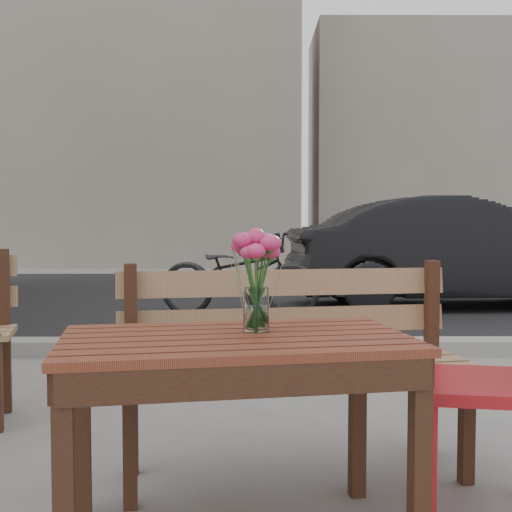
{
  "coord_description": "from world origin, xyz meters",
  "views": [
    {
      "loc": [
        -0.12,
        -2.04,
        1.05
      ],
      "look_at": [
        -0.11,
        0.14,
        0.93
      ],
      "focal_mm": 45.0,
      "sensor_mm": 36.0,
      "label": 1
    }
  ],
  "objects": [
    {
      "name": "red_chair",
      "position": [
        0.78,
        0.19,
        0.54
      ],
      "size": [
        0.53,
        0.53,
        0.93
      ],
      "rotation": [
        0.0,
        0.0,
        -1.74
      ],
      "color": "#AB161D",
      "rests_on": "ground"
    },
    {
      "name": "main_bench",
      "position": [
        0.05,
        0.62,
        0.55
      ],
      "size": [
        1.5,
        0.66,
        0.9
      ],
      "rotation": [
        0.0,
        0.0,
        0.17
      ],
      "color": "olive",
      "rests_on": "ground"
    },
    {
      "name": "street",
      "position": [
        0.0,
        5.06,
        0.03
      ],
      "size": [
        30.0,
        8.12,
        0.12
      ],
      "color": "black",
      "rests_on": "ground"
    },
    {
      "name": "backdrop_buildings",
      "position": [
        0.17,
        14.4,
        3.6
      ],
      "size": [
        15.5,
        4.0,
        8.0
      ],
      "color": "gray",
      "rests_on": "ground"
    },
    {
      "name": "main_vase",
      "position": [
        -0.11,
        0.09,
        0.9
      ],
      "size": [
        0.19,
        0.19,
        0.34
      ],
      "color": "white",
      "rests_on": "main_table"
    },
    {
      "name": "main_table",
      "position": [
        -0.17,
        -0.0,
        0.57
      ],
      "size": [
        1.2,
        0.83,
        0.68
      ],
      "rotation": [
        0.0,
        0.0,
        0.17
      ],
      "color": "#5C2118",
      "rests_on": "ground"
    },
    {
      "name": "bicycle",
      "position": [
        -0.27,
        5.0,
        0.47
      ],
      "size": [
        1.89,
        1.0,
        0.94
      ],
      "primitive_type": "imported",
      "rotation": [
        0.0,
        0.0,
        1.35
      ],
      "color": "black",
      "rests_on": "ground"
    },
    {
      "name": "parked_car",
      "position": [
        2.4,
        5.87,
        0.68
      ],
      "size": [
        4.18,
        1.67,
        1.35
      ],
      "primitive_type": "imported",
      "rotation": [
        0.0,
        0.0,
        1.63
      ],
      "color": "black",
      "rests_on": "ground"
    }
  ]
}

